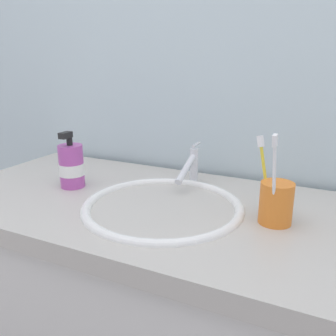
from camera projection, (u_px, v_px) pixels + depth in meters
The scene contains 7 objects.
tiled_wall_back at pixel (224, 61), 1.02m from camera, with size 2.48×0.04×2.40m, color silver.
sink_basin at pixel (163, 224), 0.86m from camera, with size 0.39×0.39×0.13m.
faucet at pixel (191, 166), 0.98m from camera, with size 0.02×0.16×0.11m.
toothbrush_cup at pixel (276, 203), 0.75m from camera, with size 0.07×0.07×0.09m, color orange.
toothbrush_yellow at pixel (264, 172), 0.76m from camera, with size 0.05×0.03×0.18m.
toothbrush_white at pixel (274, 176), 0.69m from camera, with size 0.01×0.05×0.20m.
soap_dispenser at pixel (71, 166), 0.96m from camera, with size 0.07×0.07×0.16m.
Camera 1 is at (0.31, -0.72, 1.20)m, focal length 37.53 mm.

